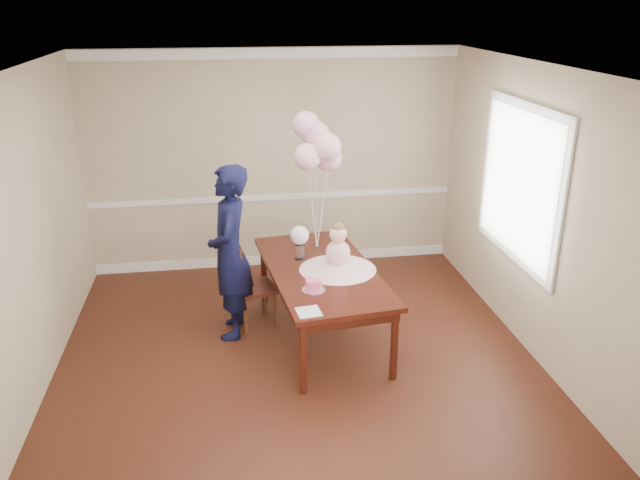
# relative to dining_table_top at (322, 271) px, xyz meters

# --- Properties ---
(floor) EXTENTS (4.50, 5.00, 0.00)m
(floor) POSITION_rel_dining_table_top_xyz_m (-0.30, -0.57, -0.72)
(floor) COLOR black
(floor) RESTS_ON ground
(ceiling) EXTENTS (4.50, 5.00, 0.02)m
(ceiling) POSITION_rel_dining_table_top_xyz_m (-0.30, -0.57, 1.98)
(ceiling) COLOR white
(ceiling) RESTS_ON wall_back
(wall_back) EXTENTS (4.50, 0.02, 2.70)m
(wall_back) POSITION_rel_dining_table_top_xyz_m (-0.30, 1.93, 0.63)
(wall_back) COLOR tan
(wall_back) RESTS_ON floor
(wall_front) EXTENTS (4.50, 0.02, 2.70)m
(wall_front) POSITION_rel_dining_table_top_xyz_m (-0.30, -3.07, 0.63)
(wall_front) COLOR tan
(wall_front) RESTS_ON floor
(wall_left) EXTENTS (0.02, 5.00, 2.70)m
(wall_left) POSITION_rel_dining_table_top_xyz_m (-2.55, -0.57, 0.63)
(wall_left) COLOR tan
(wall_left) RESTS_ON floor
(wall_right) EXTENTS (0.02, 5.00, 2.70)m
(wall_right) POSITION_rel_dining_table_top_xyz_m (1.95, -0.57, 0.63)
(wall_right) COLOR tan
(wall_right) RESTS_ON floor
(chair_rail_trim) EXTENTS (4.50, 0.02, 0.07)m
(chair_rail_trim) POSITION_rel_dining_table_top_xyz_m (-0.30, 1.92, 0.18)
(chair_rail_trim) COLOR white
(chair_rail_trim) RESTS_ON wall_back
(crown_molding) EXTENTS (4.50, 0.02, 0.12)m
(crown_molding) POSITION_rel_dining_table_top_xyz_m (-0.30, 1.92, 1.91)
(crown_molding) COLOR white
(crown_molding) RESTS_ON wall_back
(baseboard_trim) EXTENTS (4.50, 0.02, 0.12)m
(baseboard_trim) POSITION_rel_dining_table_top_xyz_m (-0.30, 1.92, -0.66)
(baseboard_trim) COLOR white
(baseboard_trim) RESTS_ON floor
(window_frame) EXTENTS (0.02, 1.66, 1.56)m
(window_frame) POSITION_rel_dining_table_top_xyz_m (1.93, -0.07, 0.83)
(window_frame) COLOR silver
(window_frame) RESTS_ON wall_right
(window_blinds) EXTENTS (0.01, 1.50, 1.40)m
(window_blinds) POSITION_rel_dining_table_top_xyz_m (1.91, -0.07, 0.83)
(window_blinds) COLOR white
(window_blinds) RESTS_ON wall_right
(dining_table_top) EXTENTS (1.21, 2.09, 0.05)m
(dining_table_top) POSITION_rel_dining_table_top_xyz_m (0.00, 0.00, 0.00)
(dining_table_top) COLOR black
(dining_table_top) RESTS_ON table_leg_fl
(table_apron) EXTENTS (1.10, 1.98, 0.10)m
(table_apron) POSITION_rel_dining_table_top_xyz_m (0.00, 0.00, -0.07)
(table_apron) COLOR black
(table_apron) RESTS_ON table_leg_fl
(table_leg_fl) EXTENTS (0.08, 0.08, 0.70)m
(table_leg_fl) POSITION_rel_dining_table_top_xyz_m (-0.31, -0.96, -0.37)
(table_leg_fl) COLOR black
(table_leg_fl) RESTS_ON floor
(table_leg_fr) EXTENTS (0.08, 0.08, 0.70)m
(table_leg_fr) POSITION_rel_dining_table_top_xyz_m (0.52, -0.86, -0.37)
(table_leg_fr) COLOR black
(table_leg_fr) RESTS_ON floor
(table_leg_bl) EXTENTS (0.08, 0.08, 0.70)m
(table_leg_bl) POSITION_rel_dining_table_top_xyz_m (-0.52, 0.86, -0.37)
(table_leg_bl) COLOR black
(table_leg_bl) RESTS_ON floor
(table_leg_br) EXTENTS (0.08, 0.08, 0.70)m
(table_leg_br) POSITION_rel_dining_table_top_xyz_m (0.31, 0.96, -0.37)
(table_leg_br) COLOR black
(table_leg_br) RESTS_ON floor
(baby_skirt) EXTENTS (0.84, 0.84, 0.10)m
(baby_skirt) POSITION_rel_dining_table_top_xyz_m (0.15, -0.03, 0.07)
(baby_skirt) COLOR #FDBBD2
(baby_skirt) RESTS_ON dining_table_top
(baby_torso) EXTENTS (0.24, 0.24, 0.24)m
(baby_torso) POSITION_rel_dining_table_top_xyz_m (0.15, -0.03, 0.20)
(baby_torso) COLOR #FFA1D4
(baby_torso) RESTS_ON baby_skirt
(baby_head) EXTENTS (0.17, 0.17, 0.17)m
(baby_head) POSITION_rel_dining_table_top_xyz_m (0.15, -0.03, 0.39)
(baby_head) COLOR #FBBBAD
(baby_head) RESTS_ON baby_torso
(baby_hair) EXTENTS (0.12, 0.12, 0.12)m
(baby_hair) POSITION_rel_dining_table_top_xyz_m (0.15, -0.03, 0.45)
(baby_hair) COLOR brown
(baby_hair) RESTS_ON baby_head
(cake_platter) EXTENTS (0.24, 0.24, 0.01)m
(cake_platter) POSITION_rel_dining_table_top_xyz_m (-0.15, -0.47, 0.03)
(cake_platter) COLOR silver
(cake_platter) RESTS_ON dining_table_top
(birthday_cake) EXTENTS (0.17, 0.17, 0.10)m
(birthday_cake) POSITION_rel_dining_table_top_xyz_m (-0.15, -0.47, 0.08)
(birthday_cake) COLOR #F04C8F
(birthday_cake) RESTS_ON cake_platter
(cake_flower_a) EXTENTS (0.03, 0.03, 0.03)m
(cake_flower_a) POSITION_rel_dining_table_top_xyz_m (-0.15, -0.47, 0.15)
(cake_flower_a) COLOR white
(cake_flower_a) RESTS_ON birthday_cake
(cake_flower_b) EXTENTS (0.03, 0.03, 0.03)m
(cake_flower_b) POSITION_rel_dining_table_top_xyz_m (-0.12, -0.44, 0.15)
(cake_flower_b) COLOR silver
(cake_flower_b) RESTS_ON birthday_cake
(rose_vase_near) EXTENTS (0.11, 0.11, 0.16)m
(rose_vase_near) POSITION_rel_dining_table_top_xyz_m (-0.18, 0.28, 0.10)
(rose_vase_near) COLOR silver
(rose_vase_near) RESTS_ON dining_table_top
(roses_near) EXTENTS (0.19, 0.19, 0.19)m
(roses_near) POSITION_rel_dining_table_top_xyz_m (-0.18, 0.28, 0.28)
(roses_near) COLOR white
(roses_near) RESTS_ON rose_vase_near
(napkin) EXTENTS (0.22, 0.22, 0.01)m
(napkin) POSITION_rel_dining_table_top_xyz_m (-0.25, -0.88, 0.03)
(napkin) COLOR white
(napkin) RESTS_ON dining_table_top
(balloon_weight) EXTENTS (0.04, 0.04, 0.02)m
(balloon_weight) POSITION_rel_dining_table_top_xyz_m (0.04, 0.55, 0.03)
(balloon_weight) COLOR silver
(balloon_weight) RESTS_ON dining_table_top
(balloon_a) EXTENTS (0.28, 0.28, 0.28)m
(balloon_a) POSITION_rel_dining_table_top_xyz_m (-0.06, 0.54, 1.02)
(balloon_a) COLOR #FFB4CD
(balloon_a) RESTS_ON balloon_ribbon_a
(balloon_b) EXTENTS (0.28, 0.28, 0.28)m
(balloon_b) POSITION_rel_dining_table_top_xyz_m (0.14, 0.52, 1.12)
(balloon_b) COLOR #FFB4CA
(balloon_b) RESTS_ON balloon_ribbon_b
(balloon_c) EXTENTS (0.28, 0.28, 0.28)m
(balloon_c) POSITION_rel_dining_table_top_xyz_m (0.05, 0.66, 1.22)
(balloon_c) COLOR #E09EB2
(balloon_c) RESTS_ON balloon_ribbon_c
(balloon_d) EXTENTS (0.28, 0.28, 0.28)m
(balloon_d) POSITION_rel_dining_table_top_xyz_m (-0.06, 0.66, 1.32)
(balloon_d) COLOR #E19FC2
(balloon_d) RESTS_ON balloon_ribbon_d
(balloon_e) EXTENTS (0.28, 0.28, 0.28)m
(balloon_e) POSITION_rel_dining_table_top_xyz_m (0.18, 0.65, 0.97)
(balloon_e) COLOR #E9A5B2
(balloon_e) RESTS_ON balloon_ribbon_e
(balloon_ribbon_a) EXTENTS (0.09, 0.01, 0.83)m
(balloon_ribbon_a) POSITION_rel_dining_table_top_xyz_m (-0.01, 0.55, 0.45)
(balloon_ribbon_a) COLOR white
(balloon_ribbon_a) RESTS_ON balloon_weight
(balloon_ribbon_b) EXTENTS (0.11, 0.04, 0.93)m
(balloon_ribbon_b) POSITION_rel_dining_table_top_xyz_m (0.09, 0.54, 0.50)
(balloon_ribbon_b) COLOR white
(balloon_ribbon_b) RESTS_ON balloon_weight
(balloon_ribbon_c) EXTENTS (0.01, 0.10, 1.03)m
(balloon_ribbon_c) POSITION_rel_dining_table_top_xyz_m (0.04, 0.61, 0.55)
(balloon_ribbon_c) COLOR white
(balloon_ribbon_c) RESTS_ON balloon_weight
(balloon_ribbon_d) EXTENTS (0.09, 0.09, 1.13)m
(balloon_ribbon_d) POSITION_rel_dining_table_top_xyz_m (-0.01, 0.61, 0.60)
(balloon_ribbon_d) COLOR white
(balloon_ribbon_d) RESTS_ON balloon_weight
(balloon_ribbon_e) EXTENTS (0.13, 0.09, 0.77)m
(balloon_ribbon_e) POSITION_rel_dining_table_top_xyz_m (0.11, 0.60, 0.43)
(balloon_ribbon_e) COLOR white
(balloon_ribbon_e) RESTS_ON balloon_weight
(dining_chair_seat) EXTENTS (0.51, 0.51, 0.05)m
(dining_chair_seat) POSITION_rel_dining_table_top_xyz_m (-0.65, 0.35, -0.30)
(dining_chair_seat) COLOR #39150F
(dining_chair_seat) RESTS_ON chair_leg_fl
(chair_leg_fl) EXTENTS (0.05, 0.05, 0.40)m
(chair_leg_fl) POSITION_rel_dining_table_top_xyz_m (-0.77, 0.14, -0.52)
(chair_leg_fl) COLOR #3D2010
(chair_leg_fl) RESTS_ON floor
(chair_leg_fr) EXTENTS (0.05, 0.05, 0.40)m
(chair_leg_fr) POSITION_rel_dining_table_top_xyz_m (-0.45, 0.24, -0.52)
(chair_leg_fr) COLOR #3C1D10
(chair_leg_fr) RESTS_ON floor
(chair_leg_bl) EXTENTS (0.05, 0.05, 0.40)m
(chair_leg_bl) POSITION_rel_dining_table_top_xyz_m (-0.86, 0.46, -0.52)
(chair_leg_bl) COLOR #34110E
(chair_leg_bl) RESTS_ON floor
(chair_leg_br) EXTENTS (0.05, 0.05, 0.40)m
(chair_leg_br) POSITION_rel_dining_table_top_xyz_m (-0.54, 0.56, -0.52)
(chair_leg_br) COLOR #38170F
(chair_leg_br) RESTS_ON floor
(chair_back_post_l) EXTENTS (0.05, 0.05, 0.52)m
(chair_back_post_l) POSITION_rel_dining_table_top_xyz_m (-0.78, 0.14, -0.04)
(chair_back_post_l) COLOR #321B0D
(chair_back_post_l) RESTS_ON dining_chair_seat
(chair_back_post_r) EXTENTS (0.05, 0.05, 0.52)m
(chair_back_post_r) POSITION_rel_dining_table_top_xyz_m (-0.88, 0.46, -0.04)
(chair_back_post_r) COLOR #321B0D
(chair_back_post_r) RESTS_ON dining_chair_seat
(chair_slat_low) EXTENTS (0.13, 0.36, 0.05)m
(chair_slat_low) POSITION_rel_dining_table_top_xyz_m (-0.83, 0.30, -0.15)
(chair_slat_low) COLOR #3E1E11
(chair_slat_low) RESTS_ON dining_chair_seat
(chair_slat_mid) EXTENTS (0.13, 0.36, 0.05)m
(chair_slat_mid) POSITION_rel_dining_table_top_xyz_m (-0.83, 0.30, 0.00)
(chair_slat_mid) COLOR #35120E
(chair_slat_mid) RESTS_ON dining_chair_seat
(chair_slat_top) EXTENTS (0.13, 0.36, 0.05)m
(chair_slat_top) POSITION_rel_dining_table_top_xyz_m (-0.83, 0.30, 0.15)
(chair_slat_top) COLOR #3A180F
(chair_slat_top) RESTS_ON dining_chair_seat
(woman) EXTENTS (0.49, 0.68, 1.77)m
(woman) POSITION_rel_dining_table_top_xyz_m (-0.88, 0.21, 0.16)
(woman) COLOR black
(woman) RESTS_ON floor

